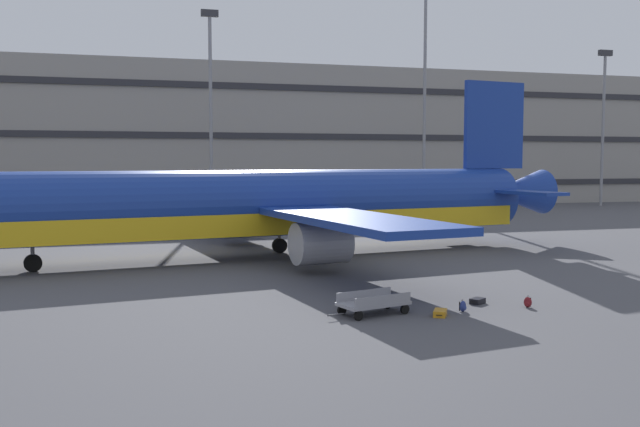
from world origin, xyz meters
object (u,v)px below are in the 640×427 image
suitcase_silver (440,313)px  backpack_purple (528,302)px  suitcase_laid_flat (477,301)px  airliner (274,206)px  baggage_cart (373,303)px  backpack_large (463,306)px

suitcase_silver → backpack_purple: backpack_purple is taller
suitcase_silver → suitcase_laid_flat: suitcase_silver is taller
suitcase_laid_flat → backpack_purple: size_ratio=1.60×
airliner → backpack_purple: 17.92m
backpack_purple → baggage_cart: 6.23m
backpack_large → backpack_purple: 2.78m
backpack_large → baggage_cart: 3.47m
suitcase_silver → baggage_cart: 2.48m
suitcase_silver → baggage_cart: size_ratio=0.26×
airliner → suitcase_silver: bearing=-81.2°
suitcase_laid_flat → baggage_cart: bearing=-171.8°
airliner → suitcase_silver: (2.62, -16.86, -2.90)m
airliner → backpack_purple: (6.55, -16.44, -2.82)m
suitcase_silver → baggage_cart: (-2.28, 0.93, 0.31)m
backpack_purple → baggage_cart: bearing=175.4°
backpack_purple → suitcase_laid_flat: bearing=142.4°
suitcase_silver → backpack_purple: (3.93, 0.42, 0.08)m
suitcase_silver → backpack_purple: bearing=6.1°
airliner → suitcase_laid_flat: 16.32m
suitcase_laid_flat → backpack_purple: bearing=-37.6°
suitcase_silver → suitcase_laid_flat: size_ratio=1.20×
backpack_purple → airliner: bearing=111.7°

